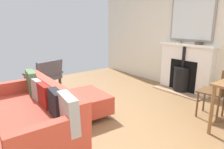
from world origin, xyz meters
TOP-DOWN VIEW (x-y plane):
  - ground_plane at (0.00, 0.00)m, footprint 5.23×5.84m
  - wall_left at (-2.62, 0.00)m, footprint 0.12×5.84m
  - fireplace at (-2.43, 0.17)m, footprint 0.50×1.32m
  - mirror_over_mantel at (-2.53, 0.17)m, footprint 0.04×1.04m
  - mantel_bowl_near at (-2.44, -0.06)m, footprint 0.16×0.16m
  - mantel_bowl_far at (-2.44, 0.45)m, footprint 0.16×0.16m
  - sofa at (1.00, 0.12)m, footprint 0.89×1.85m
  - ottoman at (0.05, -0.13)m, footprint 0.72×0.85m
  - armchair_accent at (0.20, -1.54)m, footprint 0.79×0.73m
  - dining_chair_near_fireplace at (-1.60, 1.31)m, footprint 0.45×0.45m

SIDE VIEW (x-z plane):
  - ground_plane at x=0.00m, z-range -0.01..0.00m
  - ottoman at x=0.05m, z-range 0.04..0.44m
  - sofa at x=1.00m, z-range -0.05..0.77m
  - armchair_accent at x=0.20m, z-range 0.07..0.87m
  - fireplace at x=-2.43m, z-range -0.07..1.04m
  - dining_chair_near_fireplace at x=-1.60m, z-range 0.08..0.95m
  - mantel_bowl_near at x=-2.44m, z-range 1.11..1.15m
  - mantel_bowl_far at x=-2.44m, z-range 1.11..1.17m
  - wall_left at x=-2.62m, z-range 0.00..2.86m
  - mirror_over_mantel at x=-2.53m, z-range 1.17..2.18m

